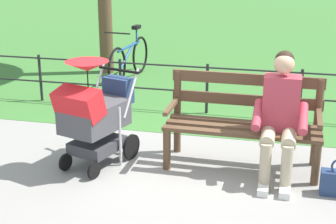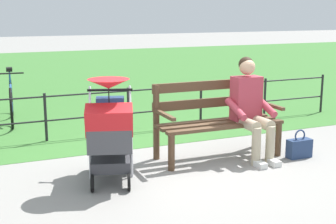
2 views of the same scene
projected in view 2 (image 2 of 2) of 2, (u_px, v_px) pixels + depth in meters
The scene contains 8 objects.
ground_plane at pixel (173, 164), 5.82m from camera, with size 60.00×60.00×0.00m, color gray.
grass_lawn at pixel (49, 75), 13.71m from camera, with size 40.00×16.00×0.01m, color #3D7533.
park_bench at pixel (216, 116), 6.06m from camera, with size 1.61×0.61×0.96m.
person_on_bench at pixel (251, 105), 5.97m from camera, with size 0.53×0.74×1.28m.
stroller at pixel (110, 129), 5.11m from camera, with size 0.73×0.99×1.15m.
handbag at pixel (299, 148), 6.06m from camera, with size 0.32×0.14×0.37m.
park_fence at pixel (145, 104), 7.35m from camera, with size 7.48×0.04×0.70m.
bicycle at pixel (11, 101), 7.95m from camera, with size 0.44×1.66×0.89m.
Camera 2 is at (2.26, 5.07, 1.85)m, focal length 50.85 mm.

